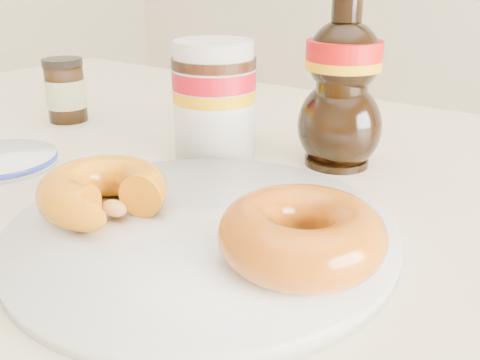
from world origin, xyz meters
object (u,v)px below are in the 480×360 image
Objects in this scene: donut_bitten at (103,191)px; donut_whole at (302,234)px; blue_rim_saucer at (0,160)px; plate at (202,231)px; dark_jar at (66,91)px; nutella_jar at (214,96)px; dining_table at (193,259)px; syrup_bottle at (342,83)px.

donut_bitten is 0.92× the size of donut_whole.
donut_whole is 0.94× the size of blue_rim_saucer.
donut_whole is (0.09, -0.00, 0.03)m from plate.
nutella_jar is at bearing 0.97° from dark_jar.
blue_rim_saucer is (-0.17, -0.16, -0.06)m from nutella_jar.
dark_jar is at bearing 119.89° from blue_rim_saucer.
dark_jar is at bearing 126.83° from donut_bitten.
dining_table is at bearing -67.27° from nutella_jar.
nutella_jar is at bearing 80.78° from donut_bitten.
dining_table is 0.22m from donut_whole.
donut_whole is 0.88× the size of nutella_jar.
syrup_bottle reaches higher than blue_rim_saucer.
syrup_bottle reaches higher than donut_bitten.
donut_whole is 0.63× the size of syrup_bottle.
blue_rim_saucer is (-0.37, 0.00, -0.03)m from donut_whole.
dining_table is 0.23m from blue_rim_saucer.
plate is 2.67× the size of donut_whole.
plate is at bearing -22.89° from dark_jar.
donut_whole is 0.38m from blue_rim_saucer.
donut_whole is (0.17, 0.03, 0.00)m from donut_bitten.
syrup_bottle is at bearing 88.56° from plate.
donut_bitten is 0.27m from syrup_bottle.
dining_table is at bearing 154.42° from donut_whole.
donut_whole is at bearing -0.56° from blue_rim_saucer.
syrup_bottle reaches higher than dark_jar.
nutella_jar reaches higher than plate.
blue_rim_saucer is (0.09, -0.16, -0.04)m from dark_jar.
donut_bitten reaches higher than blue_rim_saucer.
donut_bitten is 0.35m from dark_jar.
blue_rim_saucer is (-0.29, -0.22, -0.08)m from syrup_bottle.
blue_rim_saucer reaches higher than dining_table.
donut_bitten is 0.20m from nutella_jar.
dark_jar reaches higher than dining_table.
syrup_bottle is at bearing 9.19° from dark_jar.
dark_jar is (-0.46, 0.16, 0.01)m from donut_whole.
blue_rim_saucer is at bearing 179.89° from plate.
nutella_jar is at bearing -154.99° from syrup_bottle.
dining_table is 10.91× the size of nutella_jar.
donut_bitten is at bearing -158.88° from plate.
donut_bitten is 0.17m from donut_whole.
nutella_jar reaches higher than blue_rim_saucer.
donut_whole is at bearing -11.72° from donut_bitten.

